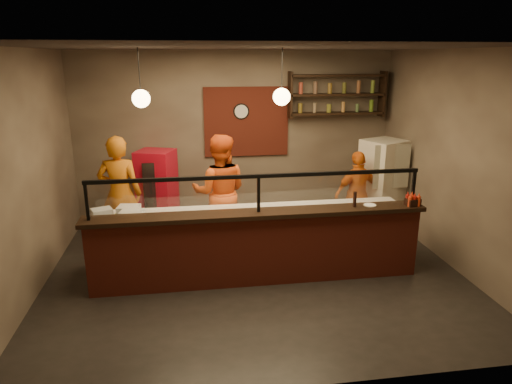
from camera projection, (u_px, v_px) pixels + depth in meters
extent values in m
plane|color=black|center=(255.00, 272.00, 6.79)|extent=(6.00, 6.00, 0.00)
plane|color=#352C29|center=(255.00, 47.00, 5.87)|extent=(6.00, 6.00, 0.00)
plane|color=#7B6C5A|center=(236.00, 138.00, 8.70)|extent=(6.00, 0.00, 6.00)
plane|color=#7B6C5A|center=(26.00, 176.00, 5.90)|extent=(0.00, 5.00, 5.00)
plane|color=#7B6C5A|center=(455.00, 161.00, 6.76)|extent=(0.00, 5.00, 5.00)
plane|color=#7B6C5A|center=(298.00, 235.00, 3.96)|extent=(6.00, 0.00, 6.00)
cube|color=maroon|center=(246.00, 122.00, 8.61)|extent=(1.60, 0.04, 1.30)
cube|color=maroon|center=(258.00, 250.00, 6.36)|extent=(4.60, 0.25, 1.00)
cube|color=black|center=(258.00, 214.00, 6.21)|extent=(4.70, 0.37, 0.06)
cube|color=gray|center=(253.00, 241.00, 6.86)|extent=(4.60, 0.75, 0.85)
cube|color=silver|center=(253.00, 213.00, 6.73)|extent=(4.60, 0.75, 0.05)
cube|color=white|center=(259.00, 194.00, 6.13)|extent=(4.40, 0.02, 0.50)
cube|color=black|center=(259.00, 176.00, 6.06)|extent=(4.50, 0.05, 0.05)
cube|color=black|center=(87.00, 202.00, 5.81)|extent=(0.04, 0.04, 0.50)
cube|color=black|center=(259.00, 194.00, 6.13)|extent=(0.04, 0.04, 0.50)
cube|color=black|center=(413.00, 187.00, 6.45)|extent=(0.04, 0.04, 0.50)
cube|color=black|center=(336.00, 113.00, 8.67)|extent=(1.80, 0.28, 0.04)
cube|color=black|center=(337.00, 94.00, 8.57)|extent=(1.80, 0.28, 0.04)
cube|color=black|center=(338.00, 75.00, 8.47)|extent=(1.80, 0.28, 0.04)
cube|color=black|center=(290.00, 95.00, 8.44)|extent=(0.04, 0.28, 0.85)
cube|color=black|center=(382.00, 94.00, 8.70)|extent=(0.04, 0.28, 0.85)
cylinder|color=black|center=(241.00, 111.00, 8.53)|extent=(0.30, 0.04, 0.30)
cylinder|color=black|center=(139.00, 71.00, 5.94)|extent=(0.01, 0.01, 0.60)
sphere|color=#FFDA8C|center=(141.00, 99.00, 6.04)|extent=(0.24, 0.24, 0.24)
cylinder|color=black|center=(282.00, 71.00, 6.21)|extent=(0.01, 0.01, 0.60)
sphere|color=#FFDA8C|center=(282.00, 97.00, 6.31)|extent=(0.24, 0.24, 0.24)
imported|color=#C86812|center=(120.00, 194.00, 7.38)|extent=(0.74, 0.54, 1.91)
imported|color=#E15015|center=(220.00, 192.00, 7.46)|extent=(1.01, 0.84, 1.91)
imported|color=orange|center=(357.00, 193.00, 8.08)|extent=(0.94, 0.54, 1.51)
cube|color=beige|center=(382.00, 184.00, 8.40)|extent=(0.89, 0.87, 1.65)
cube|color=red|center=(157.00, 190.00, 8.40)|extent=(0.78, 0.75, 1.46)
cylinder|color=beige|center=(327.00, 209.00, 6.77)|extent=(0.60, 0.60, 0.01)
cube|color=silver|center=(129.00, 211.00, 6.49)|extent=(0.33, 0.28, 0.15)
cube|color=silver|center=(102.00, 213.00, 6.41)|extent=(0.33, 0.30, 0.13)
cube|color=silver|center=(133.00, 216.00, 6.28)|extent=(0.35, 0.31, 0.16)
cylinder|color=yellow|center=(127.00, 213.00, 6.57)|extent=(0.30, 0.24, 0.06)
cube|color=black|center=(413.00, 202.00, 6.44)|extent=(0.21, 0.18, 0.10)
cylinder|color=black|center=(355.00, 199.00, 6.37)|extent=(0.06, 0.06, 0.22)
cylinder|color=white|center=(370.00, 205.00, 6.46)|extent=(0.22, 0.22, 0.01)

